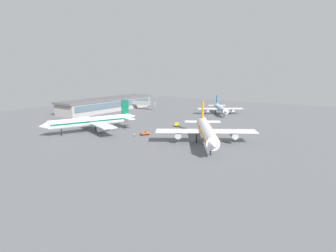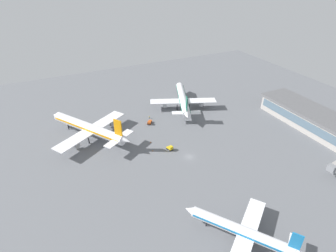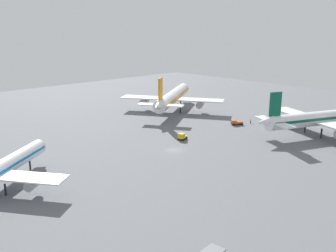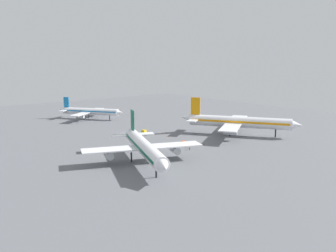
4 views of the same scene
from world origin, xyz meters
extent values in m
plane|color=slate|center=(0.00, 0.00, 0.00)|extent=(288.00, 288.00, 0.00)
cylinder|color=white|center=(38.52, 40.07, 6.29)|extent=(42.98, 30.14, 5.25)
cone|color=white|center=(59.92, 53.78, 6.29)|extent=(7.10, 7.02, 4.98)
cone|color=white|center=(17.11, 26.37, 7.08)|extent=(7.78, 7.07, 4.20)
cube|color=orange|center=(38.52, 40.07, 6.69)|extent=(41.43, 29.20, 0.94)
cube|color=white|center=(36.51, 38.79, 5.77)|extent=(30.86, 42.26, 0.47)
cylinder|color=#A5A8AD|center=(29.67, 49.47, 3.93)|extent=(6.78, 5.77, 2.88)
cylinder|color=#A5A8AD|center=(43.35, 28.11, 3.93)|extent=(6.78, 5.77, 2.88)
cube|color=white|center=(20.45, 28.50, 6.82)|extent=(13.37, 17.56, 0.38)
cube|color=orange|center=(20.45, 28.50, 13.11)|extent=(4.16, 2.95, 8.39)
cylinder|color=black|center=(52.57, 49.08, 1.84)|extent=(0.63, 0.63, 3.67)
cylinder|color=black|center=(33.04, 41.55, 1.84)|extent=(0.63, 0.63, 3.67)
cylinder|color=black|center=(37.57, 34.48, 1.84)|extent=(0.63, 0.63, 3.67)
cone|color=white|center=(-33.16, 18.44, 4.66)|extent=(5.31, 5.26, 3.69)
cylinder|color=#A5A8AD|center=(-44.39, -1.20, 2.91)|extent=(4.97, 4.41, 2.14)
cylinder|color=black|center=(-38.40, 14.67, 1.36)|extent=(0.47, 0.47, 2.72)
cylinder|color=black|center=(-48.92, 3.29, 1.36)|extent=(0.47, 0.47, 2.72)
cylinder|color=white|center=(48.99, -22.98, 5.87)|extent=(42.98, 21.55, 4.89)
cone|color=white|center=(27.08, -13.90, 6.61)|extent=(7.15, 5.96, 3.92)
cube|color=#0C593F|center=(48.99, -22.98, 6.24)|extent=(41.38, 20.96, 0.88)
cube|color=white|center=(46.94, -22.12, 5.38)|extent=(22.76, 41.78, 0.44)
cylinder|color=#A5A8AD|center=(51.47, -11.19, 3.67)|extent=(6.37, 4.70, 2.69)
cube|color=white|center=(30.49, -15.31, 6.36)|extent=(10.15, 17.15, 0.35)
cube|color=#0C593F|center=(30.49, -15.31, 12.24)|extent=(4.15, 2.12, 7.83)
cylinder|color=black|center=(47.20, -18.00, 1.71)|extent=(0.59, 0.59, 3.43)
cylinder|color=black|center=(44.21, -25.23, 1.71)|extent=(0.59, 0.59, 3.43)
cube|color=black|center=(9.57, 5.79, 0.55)|extent=(3.59, 2.67, 0.30)
cube|color=gold|center=(8.89, 5.61, 1.50)|extent=(2.23, 2.30, 1.60)
cube|color=#3F596B|center=(8.11, 5.40, 1.82)|extent=(0.49, 1.56, 0.90)
cube|color=gold|center=(10.43, 6.03, 0.95)|extent=(1.85, 2.20, 0.50)
cylinder|color=black|center=(8.73, 4.58, 0.40)|extent=(0.85, 0.50, 0.80)
cylinder|color=black|center=(8.24, 6.42, 0.40)|extent=(0.85, 0.50, 0.80)
cylinder|color=black|center=(10.90, 5.17, 0.40)|extent=(0.85, 0.50, 0.80)
cylinder|color=black|center=(10.40, 7.00, 0.40)|extent=(0.85, 0.50, 0.80)
cube|color=black|center=(38.39, 4.89, 0.55)|extent=(4.71, 4.03, 0.30)
cube|color=#BF4C19|center=(37.31, 5.61, 1.30)|extent=(2.55, 2.58, 1.20)
cube|color=#3F596B|center=(36.64, 6.06, 1.54)|extent=(0.96, 1.37, 0.67)
cube|color=#BF4C19|center=(39.13, 4.38, 1.00)|extent=(3.22, 3.03, 0.60)
cylinder|color=black|center=(36.58, 4.96, 0.40)|extent=(0.83, 0.70, 0.80)
cylinder|color=black|center=(37.64, 6.53, 0.40)|extent=(0.83, 0.70, 0.80)
cylinder|color=black|center=(39.14, 3.24, 0.40)|extent=(0.83, 0.70, 0.80)
cylinder|color=black|center=(40.20, 4.82, 0.40)|extent=(0.83, 0.70, 0.80)
cylinder|color=#1E2338|center=(44.25, 2.74, 0.42)|extent=(0.40, 0.40, 0.85)
cylinder|color=yellow|center=(44.25, 2.74, 1.15)|extent=(0.48, 0.48, 0.60)
sphere|color=tan|center=(44.25, 2.74, 1.56)|extent=(0.22, 0.22, 0.22)
cylinder|color=yellow|center=(44.48, 2.67, 1.15)|extent=(0.10, 0.10, 0.54)
cylinder|color=yellow|center=(44.02, 2.82, 1.15)|extent=(0.10, 0.10, 0.54)
cone|color=#EA590C|center=(19.73, 12.05, 0.30)|extent=(0.44, 0.44, 0.60)
cone|color=#EA590C|center=(12.05, 14.12, 0.30)|extent=(0.44, 0.44, 0.60)
camera|label=1|loc=(157.48, 99.81, 33.62)|focal=32.47mm
camera|label=2|loc=(-91.79, 55.75, 81.43)|focal=29.12mm
camera|label=3|loc=(-74.37, -75.79, 35.89)|focal=39.43mm
camera|label=4|loc=(148.71, -94.50, 36.25)|focal=39.11mm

